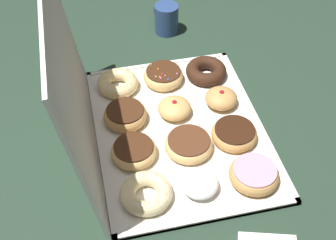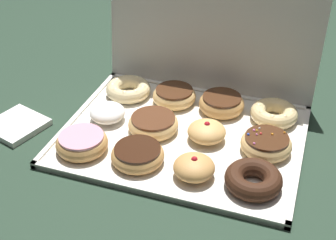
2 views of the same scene
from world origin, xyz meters
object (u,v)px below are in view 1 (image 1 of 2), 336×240
at_px(pink_frosted_donut_0, 254,174).
at_px(coffee_mug, 166,18).
at_px(jelly_filled_donut_2, 221,98).
at_px(powdered_filled_donut_4, 198,184).
at_px(chocolate_frosted_donut_10, 125,115).
at_px(chocolate_frosted_donut_1, 234,134).
at_px(chocolate_frosted_donut_5, 189,144).
at_px(chocolate_frosted_donut_9, 134,151).
at_px(jelly_filled_donut_6, 173,108).
at_px(cruller_donut_11, 118,83).
at_px(sprinkle_donut_7, 162,76).
at_px(chocolate_cake_ring_donut_3, 206,71).
at_px(donut_box, 179,131).
at_px(cruller_donut_8, 146,193).

height_order(pink_frosted_donut_0, coffee_mug, coffee_mug).
bearing_deg(jelly_filled_donut_2, powdered_filled_donut_4, 152.19).
distance_m(chocolate_frosted_donut_10, coffee_mug, 0.44).
height_order(chocolate_frosted_donut_1, chocolate_frosted_donut_10, chocolate_frosted_donut_10).
distance_m(chocolate_frosted_donut_5, chocolate_frosted_donut_9, 0.13).
xyz_separation_m(powdered_filled_donut_4, jelly_filled_donut_6, (0.25, -0.00, 0.00)).
bearing_deg(cruller_donut_11, pink_frosted_donut_0, -146.12).
relative_size(jelly_filled_donut_6, sprinkle_donut_7, 0.78).
height_order(chocolate_cake_ring_donut_3, powdered_filled_donut_4, powdered_filled_donut_4).
height_order(chocolate_cake_ring_donut_3, chocolate_frosted_donut_5, chocolate_cake_ring_donut_3).
bearing_deg(chocolate_frosted_donut_10, donut_box, -115.52).
relative_size(powdered_filled_donut_4, jelly_filled_donut_6, 0.97).
distance_m(jelly_filled_donut_2, cruller_donut_11, 0.29).
bearing_deg(chocolate_cake_ring_donut_3, chocolate_frosted_donut_10, 116.49).
bearing_deg(cruller_donut_8, sprinkle_donut_7, -17.50).
relative_size(pink_frosted_donut_0, chocolate_frosted_donut_1, 1.01).
bearing_deg(chocolate_frosted_donut_9, donut_box, -64.23).
bearing_deg(cruller_donut_8, coffee_mug, -16.47).
height_order(chocolate_cake_ring_donut_3, cruller_donut_11, same).
xyz_separation_m(donut_box, cruller_donut_11, (0.19, 0.13, 0.02)).
bearing_deg(chocolate_frosted_donut_9, chocolate_frosted_donut_1, -89.73).
height_order(jelly_filled_donut_6, sprinkle_donut_7, jelly_filled_donut_6).
relative_size(pink_frosted_donut_0, chocolate_frosted_donut_5, 0.98).
bearing_deg(coffee_mug, donut_box, 171.66).
bearing_deg(chocolate_cake_ring_donut_3, powdered_filled_donut_4, 161.20).
relative_size(chocolate_frosted_donut_5, chocolate_frosted_donut_10, 1.05).
height_order(chocolate_frosted_donut_5, coffee_mug, coffee_mug).
xyz_separation_m(donut_box, cruller_donut_8, (-0.19, 0.12, 0.02)).
relative_size(jelly_filled_donut_2, cruller_donut_8, 0.74).
height_order(chocolate_frosted_donut_5, chocolate_frosted_donut_9, chocolate_frosted_donut_9).
xyz_separation_m(pink_frosted_donut_0, powdered_filled_donut_4, (0.00, 0.13, -0.00)).
bearing_deg(chocolate_frosted_donut_5, jelly_filled_donut_6, 3.77).
xyz_separation_m(cruller_donut_8, chocolate_frosted_donut_9, (0.13, 0.01, 0.00)).
relative_size(pink_frosted_donut_0, sprinkle_donut_7, 1.03).
bearing_deg(chocolate_frosted_donut_9, cruller_donut_11, 0.31).
bearing_deg(jelly_filled_donut_2, chocolate_frosted_donut_5, 137.38).
height_order(chocolate_frosted_donut_1, chocolate_frosted_donut_9, chocolate_frosted_donut_9).
bearing_deg(cruller_donut_11, jelly_filled_donut_6, -136.49).
distance_m(jelly_filled_donut_2, chocolate_cake_ring_donut_3, 0.12).
height_order(pink_frosted_donut_0, sprinkle_donut_7, sprinkle_donut_7).
height_order(donut_box, pink_frosted_donut_0, pink_frosted_donut_0).
bearing_deg(jelly_filled_donut_6, chocolate_frosted_donut_1, -132.93).
bearing_deg(cruller_donut_8, chocolate_frosted_donut_1, -63.00).
relative_size(donut_box, cruller_donut_8, 4.69).
distance_m(cruller_donut_11, coffee_mug, 0.33).
relative_size(jelly_filled_donut_6, coffee_mug, 0.92).
height_order(chocolate_cake_ring_donut_3, chocolate_frosted_donut_10, chocolate_frosted_donut_10).
relative_size(pink_frosted_donut_0, cruller_donut_11, 1.02).
bearing_deg(chocolate_cake_ring_donut_3, pink_frosted_donut_0, -179.43).
bearing_deg(cruller_donut_11, chocolate_cake_ring_donut_3, -90.81).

